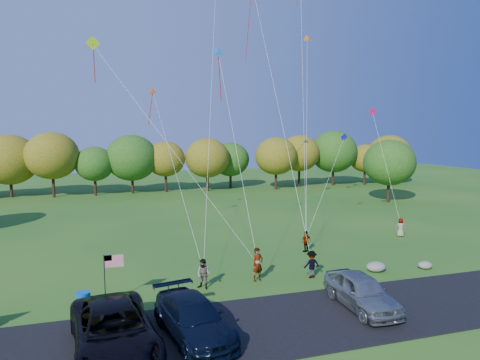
# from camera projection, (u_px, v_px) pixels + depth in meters

# --- Properties ---
(ground) EXTENTS (140.00, 140.00, 0.00)m
(ground) POSITION_uv_depth(u_px,v_px,m) (260.00, 290.00, 22.88)
(ground) COLOR #245D1A
(ground) RESTS_ON ground
(asphalt_lane) EXTENTS (44.00, 6.00, 0.06)m
(asphalt_lane) POSITION_uv_depth(u_px,v_px,m) (290.00, 321.00, 19.08)
(asphalt_lane) COLOR black
(asphalt_lane) RESTS_ON ground
(treeline) EXTENTS (76.42, 27.17, 8.49)m
(treeline) POSITION_uv_depth(u_px,v_px,m) (174.00, 159.00, 56.57)
(treeline) COLOR #352013
(treeline) RESTS_ON ground
(minivan_dark) EXTENTS (3.65, 6.71, 1.78)m
(minivan_dark) POSITION_uv_depth(u_px,v_px,m) (114.00, 330.00, 16.24)
(minivan_dark) COLOR black
(minivan_dark) RESTS_ON asphalt_lane
(minivan_navy) EXTENTS (3.17, 5.69, 1.56)m
(minivan_navy) POSITION_uv_depth(u_px,v_px,m) (193.00, 318.00, 17.55)
(minivan_navy) COLOR black
(minivan_navy) RESTS_ON asphalt_lane
(minivan_silver) EXTENTS (2.01, 4.83, 1.64)m
(minivan_silver) POSITION_uv_depth(u_px,v_px,m) (361.00, 291.00, 20.37)
(minivan_silver) COLOR gray
(minivan_silver) RESTS_ON asphalt_lane
(flyer_a) EXTENTS (0.81, 0.66, 1.92)m
(flyer_a) POSITION_uv_depth(u_px,v_px,m) (258.00, 264.00, 24.19)
(flyer_a) COLOR #4C4C59
(flyer_a) RESTS_ON ground
(flyer_b) EXTENTS (1.00, 0.99, 1.64)m
(flyer_b) POSITION_uv_depth(u_px,v_px,m) (204.00, 274.00, 22.99)
(flyer_b) COLOR #4C4C59
(flyer_b) RESTS_ON ground
(flyer_c) EXTENTS (1.06, 0.64, 1.60)m
(flyer_c) POSITION_uv_depth(u_px,v_px,m) (312.00, 264.00, 24.73)
(flyer_c) COLOR #4C4C59
(flyer_c) RESTS_ON ground
(flyer_d) EXTENTS (0.96, 0.63, 1.52)m
(flyer_d) POSITION_uv_depth(u_px,v_px,m) (306.00, 241.00, 29.98)
(flyer_d) COLOR #4C4C59
(flyer_d) RESTS_ON ground
(flyer_e) EXTENTS (0.88, 0.78, 1.52)m
(flyer_e) POSITION_uv_depth(u_px,v_px,m) (401.00, 227.00, 34.29)
(flyer_e) COLOR #4C4C59
(flyer_e) RESTS_ON ground
(trash_barrel) EXTENTS (0.66, 0.66, 0.99)m
(trash_barrel) POSITION_uv_depth(u_px,v_px,m) (83.00, 302.00, 20.01)
(trash_barrel) COLOR #0B50B1
(trash_barrel) RESTS_ON ground
(flag_assembly) EXTENTS (0.94, 0.61, 2.55)m
(flag_assembly) POSITION_uv_depth(u_px,v_px,m) (110.00, 267.00, 20.73)
(flag_assembly) COLOR black
(flag_assembly) RESTS_ON ground
(boulder_near) EXTENTS (1.22, 0.95, 0.61)m
(boulder_near) POSITION_uv_depth(u_px,v_px,m) (376.00, 267.00, 25.84)
(boulder_near) COLOR #9F998B
(boulder_near) RESTS_ON ground
(boulder_far) EXTENTS (0.90, 0.75, 0.47)m
(boulder_far) POSITION_uv_depth(u_px,v_px,m) (425.00, 265.00, 26.38)
(boulder_far) COLOR slate
(boulder_far) RESTS_ON ground
(kites_aloft) EXTENTS (23.02, 8.30, 18.12)m
(kites_aloft) POSITION_uv_depth(u_px,v_px,m) (251.00, 8.00, 33.13)
(kites_aloft) COLOR #FF1C5D
(kites_aloft) RESTS_ON ground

